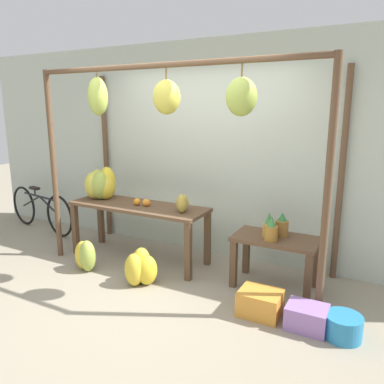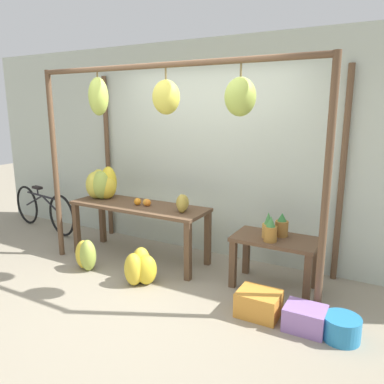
# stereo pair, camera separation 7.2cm
# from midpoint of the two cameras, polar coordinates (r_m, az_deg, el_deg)

# --- Properties ---
(ground_plane) EXTENTS (20.00, 20.00, 0.00)m
(ground_plane) POSITION_cam_midpoint_polar(r_m,az_deg,el_deg) (4.15, -6.47, -15.38)
(ground_plane) COLOR gray
(shop_wall_back) EXTENTS (8.00, 0.08, 2.80)m
(shop_wall_back) POSITION_cam_midpoint_polar(r_m,az_deg,el_deg) (4.98, 3.05, 6.34)
(shop_wall_back) COLOR #B7C1B2
(shop_wall_back) RESTS_ON ground_plane
(stall_awning) EXTENTS (3.42, 1.18, 2.40)m
(stall_awning) POSITION_cam_midpoint_polar(r_m,az_deg,el_deg) (4.11, -1.98, 10.48)
(stall_awning) COLOR brown
(stall_awning) RESTS_ON ground_plane
(display_table_main) EXTENTS (1.83, 0.61, 0.74)m
(display_table_main) POSITION_cam_midpoint_polar(r_m,az_deg,el_deg) (4.87, -7.67, -3.12)
(display_table_main) COLOR brown
(display_table_main) RESTS_ON ground_plane
(display_table_side) EXTENTS (0.90, 0.51, 0.58)m
(display_table_side) POSITION_cam_midpoint_polar(r_m,az_deg,el_deg) (4.21, 13.01, -8.41)
(display_table_side) COLOR brown
(display_table_side) RESTS_ON ground_plane
(banana_pile_on_table) EXTENTS (0.48, 0.48, 0.43)m
(banana_pile_on_table) POSITION_cam_midpoint_polar(r_m,az_deg,el_deg) (5.24, -13.14, 1.11)
(banana_pile_on_table) COLOR gold
(banana_pile_on_table) RESTS_ON display_table_main
(orange_pile) EXTENTS (0.23, 0.11, 0.09)m
(orange_pile) POSITION_cam_midpoint_polar(r_m,az_deg,el_deg) (4.77, -6.88, -1.57)
(orange_pile) COLOR orange
(orange_pile) RESTS_ON display_table_main
(pineapple_cluster) EXTENTS (0.25, 0.36, 0.28)m
(pineapple_cluster) POSITION_cam_midpoint_polar(r_m,az_deg,el_deg) (4.11, 12.87, -5.37)
(pineapple_cluster) COLOR #A3702D
(pineapple_cluster) RESTS_ON display_table_side
(banana_pile_ground_left) EXTENTS (0.37, 0.30, 0.39)m
(banana_pile_ground_left) POSITION_cam_midpoint_polar(r_m,az_deg,el_deg) (4.81, -15.45, -9.23)
(banana_pile_ground_left) COLOR #9EB247
(banana_pile_ground_left) RESTS_ON ground_plane
(banana_pile_ground_right) EXTENTS (0.41, 0.42, 0.40)m
(banana_pile_ground_right) POSITION_cam_midpoint_polar(r_m,az_deg,el_deg) (4.34, -7.39, -11.35)
(banana_pile_ground_right) COLOR yellow
(banana_pile_ground_right) RESTS_ON ground_plane
(fruit_crate_white) EXTENTS (0.40, 0.32, 0.24)m
(fruit_crate_white) POSITION_cam_midpoint_polar(r_m,az_deg,el_deg) (3.79, 10.67, -16.36)
(fruit_crate_white) COLOR orange
(fruit_crate_white) RESTS_ON ground_plane
(blue_bucket) EXTENTS (0.32, 0.32, 0.21)m
(blue_bucket) POSITION_cam_midpoint_polar(r_m,az_deg,el_deg) (3.65, 22.37, -18.64)
(blue_bucket) COLOR teal
(blue_bucket) RESTS_ON ground_plane
(parked_bicycle) EXTENTS (1.68, 0.33, 0.70)m
(parked_bicycle) POSITION_cam_midpoint_polar(r_m,az_deg,el_deg) (6.54, -21.43, -2.40)
(parked_bicycle) COLOR black
(parked_bicycle) RESTS_ON ground_plane
(papaya_pile) EXTENTS (0.20, 0.25, 0.23)m
(papaya_pile) POSITION_cam_midpoint_polar(r_m,az_deg,el_deg) (4.44, -1.04, -1.71)
(papaya_pile) COLOR #B2993D
(papaya_pile) RESTS_ON display_table_main
(fruit_crate_purple) EXTENTS (0.36, 0.29, 0.22)m
(fruit_crate_purple) POSITION_cam_midpoint_polar(r_m,az_deg,el_deg) (3.68, 17.40, -17.88)
(fruit_crate_purple) COLOR #9970B7
(fruit_crate_purple) RESTS_ON ground_plane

